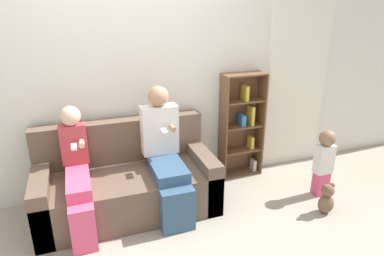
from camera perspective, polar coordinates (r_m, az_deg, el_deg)
The scene contains 9 objects.
ground_plane at distance 3.25m, azimuth -7.00°, elevation -17.38°, with size 14.00×14.00×0.00m, color #9E9384.
back_wall at distance 3.56m, azimuth -11.28°, elevation 8.70°, with size 10.00×0.06×2.55m.
curtain_panel at distance 4.34m, azimuth 17.05°, elevation 7.43°, with size 0.80×0.04×2.12m.
couch at distance 3.49m, azimuth -10.76°, elevation -8.98°, with size 1.70×0.82×0.86m.
adult_seated at distance 3.30m, azimuth -4.48°, elevation -3.94°, with size 0.36×0.76×1.22m.
child_seated at distance 3.22m, azimuth -18.60°, elevation -7.04°, with size 0.24×0.78×1.09m.
toddler_standing at distance 3.87m, azimuth 21.16°, elevation -4.94°, with size 0.19×0.17×0.74m.
bookshelf at distance 4.03m, azimuth 8.21°, elevation 0.54°, with size 0.49×0.22×1.23m.
teddy_bear at distance 3.68m, azimuth 21.52°, elevation -10.98°, with size 0.16×0.13×0.33m.
Camera 1 is at (-0.48, -2.51, 2.01)m, focal length 32.00 mm.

